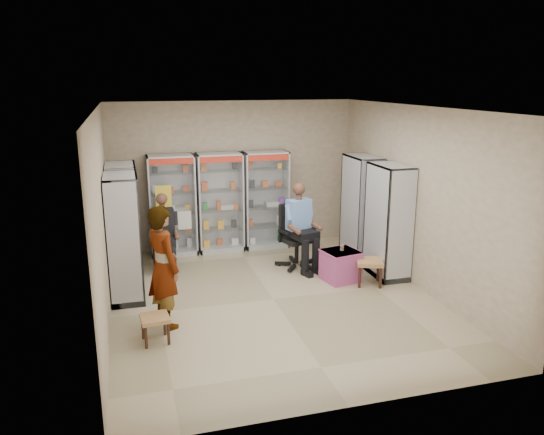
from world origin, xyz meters
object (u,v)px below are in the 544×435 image
object	(u,v)px
cabinet_right_near	(388,221)
standing_man	(163,267)
cabinet_back_right	(266,200)
woven_stool_b	(155,329)
cabinet_right_far	(361,207)
cabinet_left_near	(124,238)
cabinet_back_mid	(220,203)
office_chair	(297,236)
pink_trunk	(341,266)
seated_shopkeeper	(298,228)
wooden_chair	(164,243)
cabinet_left_far	(124,221)
woven_stool_a	(369,272)
cabinet_back_left	(172,206)

from	to	relation	value
cabinet_right_near	standing_man	world-z (taller)	cabinet_right_near
cabinet_back_right	cabinet_right_near	distance (m)	2.76
standing_man	woven_stool_b	bearing A→B (deg)	135.62
cabinet_back_right	cabinet_right_far	xyz separation A→B (m)	(1.63, -1.13, 0.00)
cabinet_left_near	standing_man	xyz separation A→B (m)	(0.51, -1.16, -0.12)
cabinet_back_mid	cabinet_left_near	world-z (taller)	same
office_chair	pink_trunk	distance (m)	1.07
seated_shopkeeper	standing_man	distance (m)	3.12
pink_trunk	standing_man	size ratio (longest dim) A/B	0.32
cabinet_right_far	office_chair	bearing A→B (deg)	99.25
cabinet_right_near	wooden_chair	world-z (taller)	cabinet_right_near
cabinet_right_far	office_chair	size ratio (longest dim) A/B	1.69
cabinet_left_far	office_chair	size ratio (longest dim) A/B	1.69
cabinet_right_far	woven_stool_a	world-z (taller)	cabinet_right_far
cabinet_back_right	woven_stool_a	size ratio (longest dim) A/B	4.60
cabinet_right_near	standing_man	bearing A→B (deg)	103.64
office_chair	woven_stool_b	size ratio (longest dim) A/B	3.23
seated_shopkeeper	pink_trunk	world-z (taller)	seated_shopkeeper
cabinet_back_right	standing_man	distance (m)	3.95
wooden_chair	seated_shopkeeper	bearing A→B (deg)	-15.82
office_chair	cabinet_back_left	bearing A→B (deg)	131.09
cabinet_right_near	office_chair	size ratio (longest dim) A/B	1.69
woven_stool_a	cabinet_back_left	bearing A→B (deg)	140.12
woven_stool_a	cabinet_left_near	bearing A→B (deg)	172.57
pink_trunk	woven_stool_a	world-z (taller)	pink_trunk
wooden_chair	cabinet_back_right	bearing A→B (deg)	18.75
wooden_chair	cabinet_left_near	bearing A→B (deg)	-117.61
cabinet_back_mid	cabinet_right_far	distance (m)	2.82
office_chair	seated_shopkeeper	world-z (taller)	seated_shopkeeper
seated_shopkeeper	standing_man	xyz separation A→B (m)	(-2.56, -1.78, 0.12)
cabinet_right_far	office_chair	xyz separation A→B (m)	(-1.39, -0.23, -0.41)
seated_shopkeeper	cabinet_back_left	bearing A→B (deg)	130.15
cabinet_right_far	seated_shopkeeper	distance (m)	1.44
cabinet_back_mid	cabinet_right_far	bearing A→B (deg)	-23.65
wooden_chair	standing_man	xyz separation A→B (m)	(-0.17, -2.46, 0.41)
woven_stool_b	standing_man	world-z (taller)	standing_man
seated_shopkeeper	woven_stool_b	bearing A→B (deg)	-157.00
cabinet_left_far	wooden_chair	distance (m)	0.89
cabinet_right_far	cabinet_left_far	size ratio (longest dim) A/B	1.00
office_chair	woven_stool_b	bearing A→B (deg)	-156.38
pink_trunk	woven_stool_b	world-z (taller)	pink_trunk
cabinet_left_near	office_chair	xyz separation A→B (m)	(3.07, 0.67, -0.41)
cabinet_right_near	woven_stool_b	world-z (taller)	cabinet_right_near
wooden_chair	cabinet_right_far	bearing A→B (deg)	-6.04
cabinet_back_mid	wooden_chair	distance (m)	1.50
cabinet_back_mid	standing_man	world-z (taller)	cabinet_back_mid
cabinet_right_near	seated_shopkeeper	xyz separation A→B (m)	(-1.39, 0.82, -0.25)
wooden_chair	woven_stool_b	world-z (taller)	wooden_chair
seated_shopkeeper	cabinet_right_far	bearing A→B (deg)	-5.27
cabinet_back_mid	woven_stool_b	size ratio (longest dim) A/B	5.46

